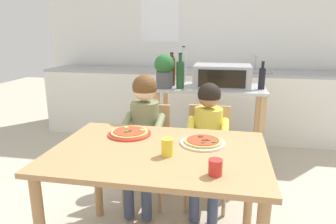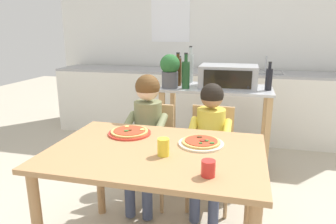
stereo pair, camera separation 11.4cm
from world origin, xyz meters
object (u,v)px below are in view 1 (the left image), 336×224
Objects in this scene: drinking_cup_red at (215,167)px; dining_table at (159,166)px; dining_chair_left at (148,146)px; bottle_squat_spirits at (173,72)px; potted_herb_plant at (164,70)px; kitchen_island_cart at (209,116)px; child_in_yellow_shirt at (207,134)px; drinking_cup_yellow at (167,147)px; dining_chair_right at (208,148)px; pizza_plate_red_rimmed at (130,133)px; toaster_oven at (222,76)px; pizza_plate_cream at (203,142)px; bottle_tall_green_wine at (172,71)px; bottle_slim_sauce at (262,78)px; bottle_brown_beer at (183,67)px; bottle_clear_vinegar at (180,74)px; child_in_olive_shirt at (144,126)px.

dining_table is at bearing 142.30° from drinking_cup_red.
dining_table is 15.65× the size of drinking_cup_red.
bottle_squat_spirits is at bearing 86.06° from dining_chair_left.
drinking_cup_red is (0.55, -1.47, -0.27)m from potted_herb_plant.
child_in_yellow_shirt is (0.03, -0.74, 0.06)m from kitchen_island_cart.
drinking_cup_yellow reaches higher than drinking_cup_red.
drinking_cup_yellow is at bearing -104.56° from child_in_yellow_shirt.
dining_chair_right is 0.77m from pizza_plate_red_rimmed.
child_in_yellow_shirt is at bearing 38.69° from pizza_plate_red_rimmed.
drinking_cup_yellow reaches higher than dining_chair_right.
toaster_oven reaches higher than dining_table.
pizza_plate_cream is at bearing 50.49° from drinking_cup_yellow.
bottle_tall_green_wine is 0.92m from dining_chair_right.
bottle_slim_sauce is 0.69× the size of bottle_brown_beer.
potted_herb_plant is at bearing 127.90° from child_in_yellow_shirt.
pizza_plate_cream reaches higher than dining_table.
bottle_clear_vinegar is at bearing -152.36° from kitchen_island_cart.
bottle_brown_beer is at bearing 11.26° from bottle_squat_spirits.
bottle_brown_beer is 0.30× the size of dining_table.
toaster_oven is 1.02m from child_in_olive_shirt.
bottle_slim_sauce is at bearing 57.50° from child_in_yellow_shirt.
bottle_slim_sauce reaches higher than child_in_olive_shirt.
toaster_oven reaches higher than drinking_cup_yellow.
dining_chair_right is 0.76× the size of child_in_olive_shirt.
bottle_brown_beer is at bearing 109.01° from child_in_yellow_shirt.
bottle_clear_vinegar is 4.17× the size of drinking_cup_red.
bottle_tall_green_wine is 0.86m from dining_chair_left.
child_in_yellow_shirt is at bearing -8.26° from dining_chair_left.
dining_chair_right is (0.44, -0.81, -0.51)m from bottle_squat_spirits.
child_in_olive_shirt reaches higher than dining_chair_left.
bottle_tall_green_wine is (-0.08, -0.22, -0.02)m from bottle_brown_beer.
pizza_plate_red_rimmed is at bearing -130.63° from bottle_slim_sauce.
toaster_oven is 0.57m from potted_herb_plant.
bottle_squat_spirits is 0.27× the size of child_in_yellow_shirt.
bottle_brown_beer reaches higher than drinking_cup_yellow.
bottle_slim_sauce is 1.28m from pizza_plate_cream.
child_in_yellow_shirt is (-0.00, -0.12, 0.17)m from dining_chair_right.
bottle_squat_spirits reaches higher than child_in_olive_shirt.
bottle_squat_spirits is 0.82× the size of bottle_clear_vinegar.
kitchen_island_cart is 0.63m from bottle_slim_sauce.
drinking_cup_yellow is at bearing -84.39° from bottle_clear_vinegar.
bottle_tall_green_wine is (-0.86, 0.03, 0.04)m from bottle_slim_sauce.
dining_chair_left is 0.80× the size of child_in_yellow_shirt.
bottle_tall_green_wine is (-0.11, 0.13, 0.01)m from bottle_clear_vinegar.
dining_chair_left is (-0.17, -0.88, -0.56)m from bottle_brown_beer.
drinking_cup_red is (0.59, -0.84, 0.09)m from child_in_olive_shirt.
drinking_cup_red is (0.59, -0.49, 0.03)m from pizza_plate_red_rimmed.
dining_table is 0.63m from child_in_olive_shirt.
child_in_olive_shirt is 1.03m from drinking_cup_red.
drinking_cup_yellow is (-0.63, -1.40, -0.20)m from bottle_slim_sauce.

